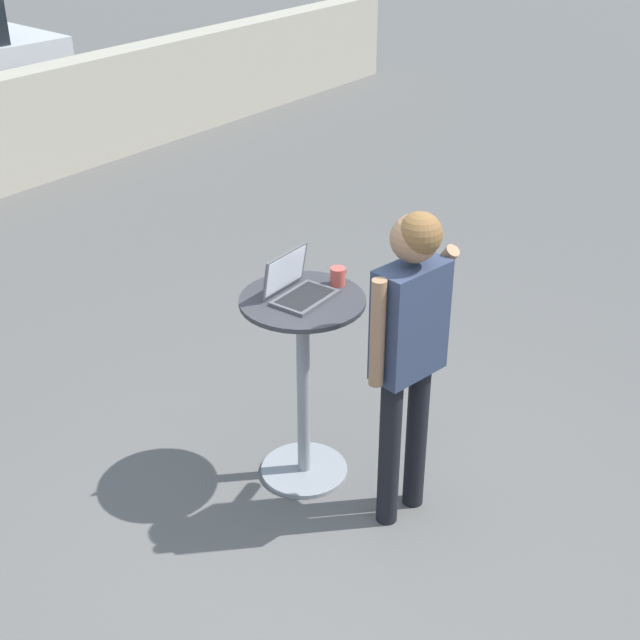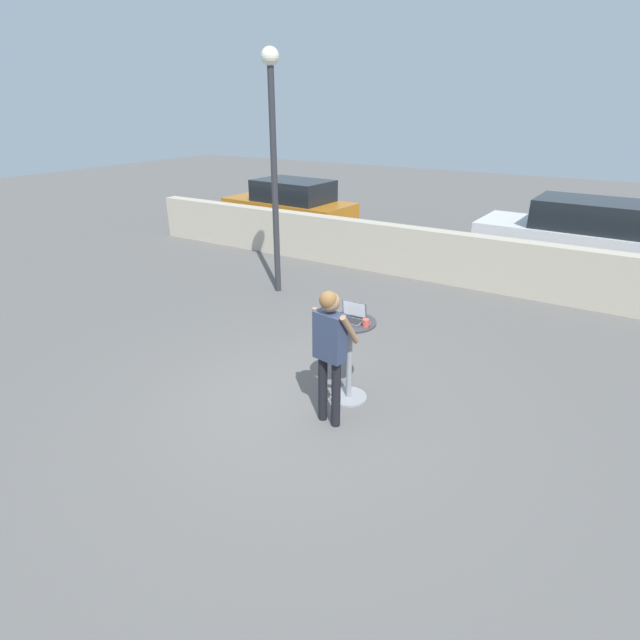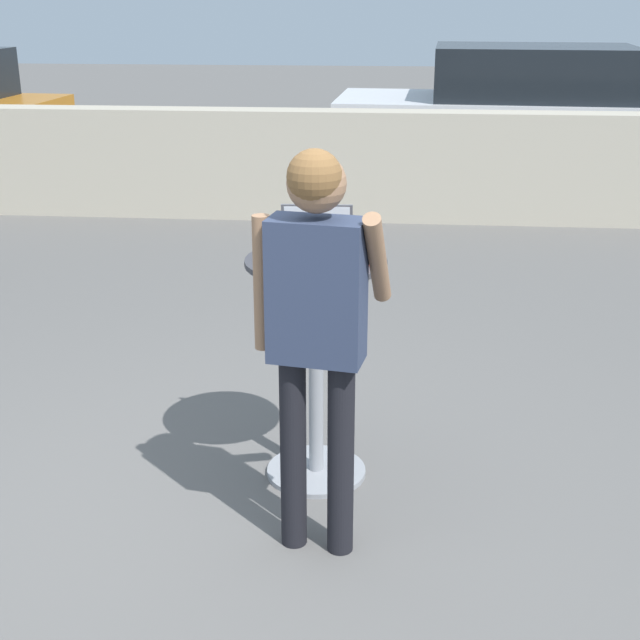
% 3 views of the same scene
% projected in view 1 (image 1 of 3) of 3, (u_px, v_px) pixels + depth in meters
% --- Properties ---
extents(ground_plane, '(50.00, 50.00, 0.00)m').
position_uv_depth(ground_plane, '(342.00, 546.00, 4.49)').
color(ground_plane, '#5B5956').
extents(cafe_table, '(0.64, 0.64, 1.10)m').
position_uv_depth(cafe_table, '(303.00, 372.00, 4.69)').
color(cafe_table, gray).
rests_on(cafe_table, ground_plane).
extents(laptop, '(0.33, 0.27, 0.23)m').
position_uv_depth(laptop, '(297.00, 288.00, 4.47)').
color(laptop, '#515156').
rests_on(laptop, cafe_table).
extents(coffee_mug, '(0.11, 0.08, 0.10)m').
position_uv_depth(coffee_mug, '(338.00, 276.00, 4.59)').
color(coffee_mug, '#C14C42').
rests_on(coffee_mug, cafe_table).
extents(standing_person, '(0.54, 0.34, 1.70)m').
position_uv_depth(standing_person, '(409.00, 334.00, 4.20)').
color(standing_person, black).
rests_on(standing_person, ground_plane).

